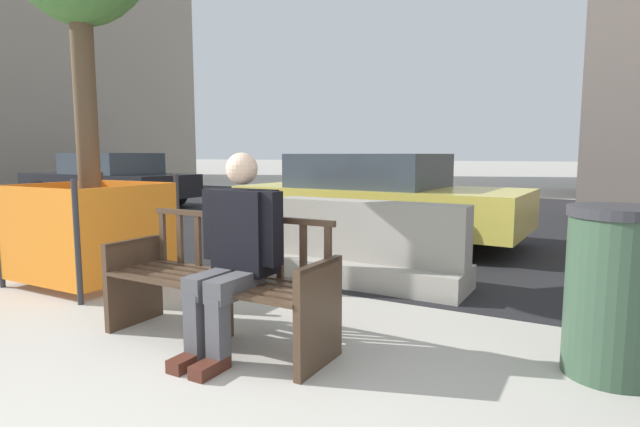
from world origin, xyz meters
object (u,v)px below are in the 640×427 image
seated_person (236,249)px  car_sedan_far (109,180)px  street_bench (218,286)px  trash_bin (615,292)px  car_taxi_near (377,197)px  jersey_barrier_centre (368,250)px  construction_fence (92,229)px

seated_person → car_sedan_far: (-8.73, 5.98, -0.03)m
street_bench → car_sedan_far: size_ratio=0.36×
seated_person → trash_bin: 2.31m
car_taxi_near → seated_person: bearing=-79.8°
car_sedan_far → trash_bin: 12.09m
street_bench → trash_bin: bearing=16.3°
seated_person → jersey_barrier_centre: size_ratio=0.65×
car_taxi_near → car_sedan_far: car_sedan_far is taller
seated_person → jersey_barrier_centre: 2.05m
car_taxi_near → trash_bin: bearing=-50.6°
construction_fence → car_taxi_near: bearing=65.3°
seated_person → trash_bin: (2.17, 0.76, -0.18)m
street_bench → seated_person: 0.36m
street_bench → jersey_barrier_centre: bearing=81.7°
street_bench → trash_bin: trash_bin is taller
seated_person → car_taxi_near: (-0.78, 4.35, -0.03)m
street_bench → car_sedan_far: (-8.53, 5.92, 0.26)m
street_bench → seated_person: seated_person is taller
car_sedan_far → construction_fence: bearing=-39.7°
street_bench → construction_fence: bearing=162.7°
car_taxi_near → car_sedan_far: 8.12m
car_sedan_far → trash_bin: bearing=-25.6°
car_taxi_near → car_sedan_far: (-7.95, 1.62, -0.00)m
trash_bin → car_sedan_far: bearing=154.4°
street_bench → jersey_barrier_centre: 1.98m
car_taxi_near → trash_bin: (2.96, -3.59, -0.16)m
car_sedan_far → trash_bin: (10.91, -5.22, -0.15)m
seated_person → car_sedan_far: car_sedan_far is taller
jersey_barrier_centre → trash_bin: trash_bin is taller
street_bench → construction_fence: 2.34m
jersey_barrier_centre → construction_fence: 2.82m
street_bench → jersey_barrier_centre: (0.29, 1.96, -0.06)m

